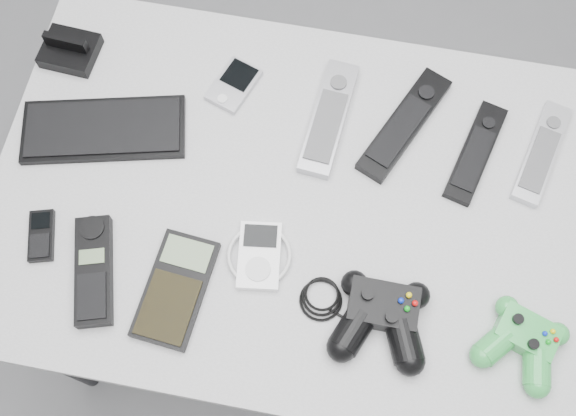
% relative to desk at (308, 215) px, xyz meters
% --- Properties ---
extents(floor, '(3.50, 3.50, 0.00)m').
position_rel_desk_xyz_m(floor, '(0.03, -0.08, -0.67)').
color(floor, slate).
rests_on(floor, ground).
extents(desk, '(1.10, 0.71, 0.74)m').
position_rel_desk_xyz_m(desk, '(0.00, 0.00, 0.00)').
color(desk, '#969698').
rests_on(desk, floor).
extents(pda_keyboard, '(0.31, 0.18, 0.02)m').
position_rel_desk_xyz_m(pda_keyboard, '(-0.38, 0.07, 0.07)').
color(pda_keyboard, black).
rests_on(pda_keyboard, desk).
extents(dock_bracket, '(0.10, 0.09, 0.05)m').
position_rel_desk_xyz_m(dock_bracket, '(-0.49, 0.21, 0.09)').
color(dock_bracket, black).
rests_on(dock_bracket, desk).
extents(pda, '(0.10, 0.12, 0.02)m').
position_rel_desk_xyz_m(pda, '(-0.17, 0.20, 0.07)').
color(pda, '#A1A0A7').
rests_on(pda, desk).
extents(remote_silver_a, '(0.08, 0.23, 0.03)m').
position_rel_desk_xyz_m(remote_silver_a, '(0.01, 0.16, 0.08)').
color(remote_silver_a, '#A1A0A7').
rests_on(remote_silver_a, desk).
extents(remote_black_a, '(0.15, 0.24, 0.02)m').
position_rel_desk_xyz_m(remote_black_a, '(0.14, 0.17, 0.08)').
color(remote_black_a, black).
rests_on(remote_black_a, desk).
extents(remote_black_b, '(0.10, 0.21, 0.02)m').
position_rel_desk_xyz_m(remote_black_b, '(0.27, 0.14, 0.07)').
color(remote_black_b, black).
rests_on(remote_black_b, desk).
extents(remote_silver_b, '(0.10, 0.21, 0.02)m').
position_rel_desk_xyz_m(remote_silver_b, '(0.38, 0.16, 0.07)').
color(remote_silver_b, '#B0B1B7').
rests_on(remote_silver_b, desk).
extents(mobile_phone, '(0.06, 0.10, 0.02)m').
position_rel_desk_xyz_m(mobile_phone, '(-0.43, -0.15, 0.07)').
color(mobile_phone, black).
rests_on(mobile_phone, desk).
extents(cordless_handset, '(0.11, 0.19, 0.03)m').
position_rel_desk_xyz_m(cordless_handset, '(-0.32, -0.19, 0.08)').
color(cordless_handset, black).
rests_on(cordless_handset, desk).
extents(calculator, '(0.11, 0.19, 0.02)m').
position_rel_desk_xyz_m(calculator, '(-0.19, -0.19, 0.07)').
color(calculator, black).
rests_on(calculator, desk).
extents(mp3_player, '(0.12, 0.13, 0.02)m').
position_rel_desk_xyz_m(mp3_player, '(-0.06, -0.11, 0.07)').
color(mp3_player, white).
rests_on(mp3_player, desk).
extents(controller_black, '(0.26, 0.17, 0.05)m').
position_rel_desk_xyz_m(controller_black, '(0.15, -0.18, 0.09)').
color(controller_black, black).
rests_on(controller_black, desk).
extents(controller_green, '(0.17, 0.17, 0.04)m').
position_rel_desk_xyz_m(controller_green, '(0.37, -0.18, 0.09)').
color(controller_green, green).
rests_on(controller_green, desk).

